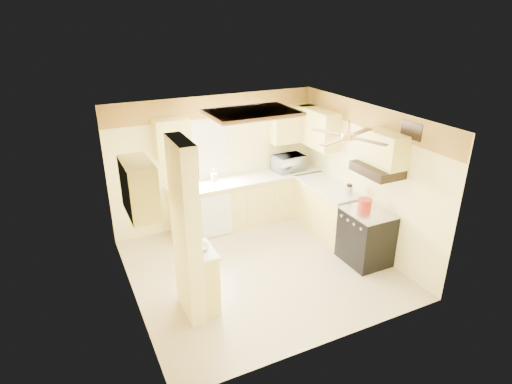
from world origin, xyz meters
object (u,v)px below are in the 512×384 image
microwave (289,163)px  bowl (201,247)px  dutch_oven (365,203)px  kettle (349,190)px  stove (366,236)px

microwave → bowl: (-2.59, -2.13, -0.13)m
microwave → dutch_oven: microwave is taller
dutch_oven → kettle: size_ratio=1.10×
bowl → kettle: 2.96m
microwave → bowl: bearing=36.3°
stove → kettle: bearing=83.8°
kettle → stove: bearing=-96.2°
dutch_oven → kettle: kettle is taller
microwave → dutch_oven: size_ratio=2.50×
kettle → microwave: bearing=101.4°
kettle → bowl: bearing=-168.5°
microwave → dutch_oven: bearing=94.6°
dutch_oven → kettle: (0.04, 0.47, 0.05)m
microwave → stove: bearing=93.3°
bowl → kettle: bearing=11.5°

